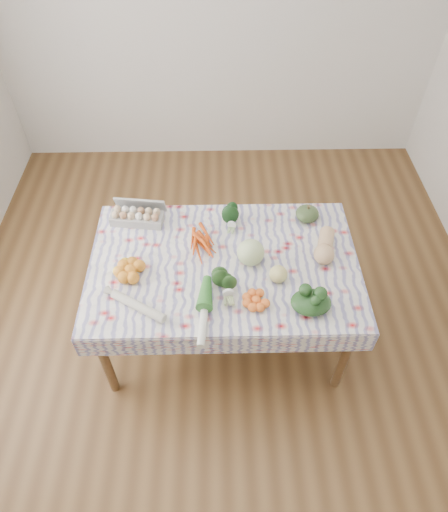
{
  "coord_description": "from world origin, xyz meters",
  "views": [
    {
      "loc": [
        -0.04,
        -1.84,
        2.88
      ],
      "look_at": [
        0.0,
        0.0,
        0.82
      ],
      "focal_mm": 32.0,
      "sensor_mm": 36.0,
      "label": 1
    }
  ],
  "objects": [
    {
      "name": "egg_carton",
      "position": [
        -0.57,
        0.37,
        0.81
      ],
      "size": [
        0.36,
        0.18,
        0.09
      ],
      "primitive_type": "cube",
      "rotation": [
        0.0,
        0.0,
        -0.13
      ],
      "color": "#999995",
      "rests_on": "tablecloth"
    },
    {
      "name": "butternut_squash",
      "position": [
        0.63,
        0.07,
        0.82
      ],
      "size": [
        0.19,
        0.3,
        0.13
      ],
      "primitive_type": "ellipsoid",
      "rotation": [
        0.0,
        0.0,
        -0.27
      ],
      "color": "tan",
      "rests_on": "tablecloth"
    },
    {
      "name": "carrot_bunch",
      "position": [
        -0.16,
        0.14,
        0.78
      ],
      "size": [
        0.29,
        0.27,
        0.04
      ],
      "primitive_type": "cube",
      "rotation": [
        0.0,
        0.0,
        0.24
      ],
      "color": "#CB460E",
      "rests_on": "tablecloth"
    },
    {
      "name": "mandarin_cluster",
      "position": [
        0.18,
        -0.31,
        0.79
      ],
      "size": [
        0.24,
        0.24,
        0.06
      ],
      "primitive_type": "cube",
      "rotation": [
        0.0,
        0.0,
        0.36
      ],
      "color": "orange",
      "rests_on": "tablecloth"
    },
    {
      "name": "ground",
      "position": [
        0.0,
        0.0,
        0.0
      ],
      "size": [
        4.5,
        4.5,
        0.0
      ],
      "primitive_type": "plane",
      "color": "brown",
      "rests_on": "ground"
    },
    {
      "name": "daikon",
      "position": [
        -0.49,
        -0.34,
        0.79
      ],
      "size": [
        0.34,
        0.24,
        0.05
      ],
      "primitive_type": "cylinder",
      "rotation": [
        1.57,
        0.0,
        1.03
      ],
      "color": "beige",
      "rests_on": "tablecloth"
    },
    {
      "name": "spinach_bag",
      "position": [
        0.48,
        -0.35,
        0.81
      ],
      "size": [
        0.27,
        0.25,
        0.1
      ],
      "primitive_type": "ellipsoid",
      "rotation": [
        0.0,
        0.0,
        -0.32
      ],
      "color": "#183515",
      "rests_on": "tablecloth"
    },
    {
      "name": "tablecloth",
      "position": [
        0.0,
        0.0,
        0.76
      ],
      "size": [
        1.66,
        1.06,
        0.01
      ],
      "primitive_type": "cube",
      "color": "silver",
      "rests_on": "dining_table"
    },
    {
      "name": "kale_bunch",
      "position": [
        0.06,
        0.34,
        0.83
      ],
      "size": [
        0.17,
        0.16,
        0.13
      ],
      "primitive_type": "ellipsoid",
      "rotation": [
        0.0,
        0.0,
        -0.18
      ],
      "color": "#123514",
      "rests_on": "tablecloth"
    },
    {
      "name": "kabocha_squash",
      "position": [
        0.56,
        0.37,
        0.81
      ],
      "size": [
        0.19,
        0.19,
        0.1
      ],
      "primitive_type": "ellipsoid",
      "rotation": [
        0.0,
        0.0,
        -0.31
      ],
      "color": "#394D28",
      "rests_on": "tablecloth"
    },
    {
      "name": "broccoli",
      "position": [
        0.01,
        -0.22,
        0.82
      ],
      "size": [
        0.18,
        0.18,
        0.12
      ],
      "primitive_type": "ellipsoid",
      "rotation": [
        0.0,
        0.0,
        0.09
      ],
      "color": "#214519",
      "rests_on": "tablecloth"
    },
    {
      "name": "grapefruit",
      "position": [
        0.32,
        -0.15,
        0.82
      ],
      "size": [
        0.12,
        0.12,
        0.11
      ],
      "primitive_type": "sphere",
      "rotation": [
        0.0,
        0.0,
        -0.11
      ],
      "color": "#CEC472",
      "rests_on": "tablecloth"
    },
    {
      "name": "wall_back",
      "position": [
        0.0,
        2.25,
        1.4
      ],
      "size": [
        4.0,
        0.04,
        2.8
      ],
      "primitive_type": "cube",
      "color": "silver",
      "rests_on": "ground"
    },
    {
      "name": "leek",
      "position": [
        -0.12,
        -0.39,
        0.79
      ],
      "size": [
        0.08,
        0.43,
        0.05
      ],
      "primitive_type": "cylinder",
      "rotation": [
        1.57,
        0.0,
        -0.08
      ],
      "color": "silver",
      "rests_on": "tablecloth"
    },
    {
      "name": "cabbage",
      "position": [
        0.16,
        0.0,
        0.84
      ],
      "size": [
        0.21,
        0.21,
        0.17
      ],
      "primitive_type": "sphere",
      "rotation": [
        0.0,
        0.0,
        0.36
      ],
      "color": "#B7CF8D",
      "rests_on": "tablecloth"
    },
    {
      "name": "dining_table",
      "position": [
        0.0,
        0.0,
        0.68
      ],
      "size": [
        1.6,
        1.0,
        0.75
      ],
      "color": "brown",
      "rests_on": "ground"
    },
    {
      "name": "orange_cluster",
      "position": [
        -0.56,
        -0.09,
        0.8
      ],
      "size": [
        0.3,
        0.3,
        0.08
      ],
      "primitive_type": "cube",
      "rotation": [
        0.0,
        0.0,
        -0.29
      ],
      "color": "orange",
      "rests_on": "tablecloth"
    }
  ]
}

